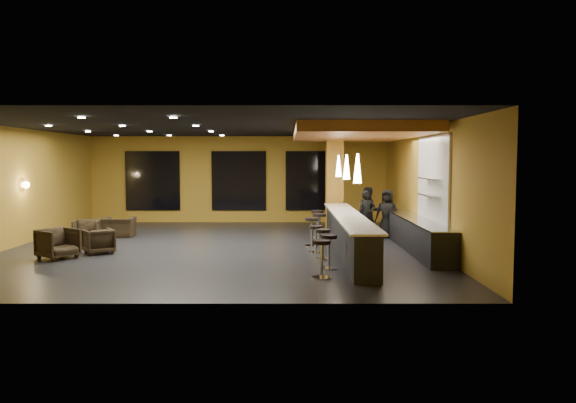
{
  "coord_description": "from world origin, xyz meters",
  "views": [
    {
      "loc": [
        2.01,
        -16.31,
        2.56
      ],
      "look_at": [
        2.0,
        0.5,
        1.3
      ],
      "focal_mm": 35.0,
      "sensor_mm": 36.0,
      "label": 1
    }
  ],
  "objects_px": {
    "staff_a": "(367,214)",
    "bar_stool_3": "(316,236)",
    "bar_stool_6": "(317,220)",
    "bar_stool_4": "(312,228)",
    "armchair_c": "(87,231)",
    "bar_stool_2": "(323,240)",
    "bar_counter": "(348,235)",
    "staff_b": "(369,212)",
    "pendant_1": "(347,167)",
    "pendant_2": "(339,166)",
    "bar_stool_1": "(329,247)",
    "armchair_a": "(58,244)",
    "pendant_0": "(357,168)",
    "staff_c": "(387,214)",
    "prep_counter": "(416,235)",
    "bar_stool_5": "(319,224)",
    "column": "(334,182)",
    "armchair_d": "(119,227)",
    "bar_stool_0": "(321,254)",
    "armchair_b": "(99,241)"
  },
  "relations": [
    {
      "from": "armchair_c",
      "to": "bar_stool_2",
      "type": "distance_m",
      "value": 7.77
    },
    {
      "from": "pendant_0",
      "to": "bar_stool_5",
      "type": "xyz_separation_m",
      "value": [
        -0.66,
        4.22,
        -1.8
      ]
    },
    {
      "from": "staff_b",
      "to": "bar_stool_6",
      "type": "xyz_separation_m",
      "value": [
        -1.72,
        0.05,
        -0.27
      ]
    },
    {
      "from": "bar_stool_0",
      "to": "bar_stool_6",
      "type": "bearing_deg",
      "value": 87.73
    },
    {
      "from": "column",
      "to": "armchair_d",
      "type": "height_order",
      "value": "column"
    },
    {
      "from": "bar_counter",
      "to": "bar_stool_3",
      "type": "relative_size",
      "value": 10.67
    },
    {
      "from": "armchair_c",
      "to": "bar_stool_3",
      "type": "height_order",
      "value": "bar_stool_3"
    },
    {
      "from": "armchair_a",
      "to": "armchair_c",
      "type": "height_order",
      "value": "armchair_a"
    },
    {
      "from": "bar_counter",
      "to": "staff_b",
      "type": "xyz_separation_m",
      "value": [
        1.06,
        3.3,
        0.32
      ]
    },
    {
      "from": "staff_a",
      "to": "bar_stool_3",
      "type": "bearing_deg",
      "value": -128.05
    },
    {
      "from": "staff_a",
      "to": "bar_stool_2",
      "type": "bearing_deg",
      "value": -119.88
    },
    {
      "from": "pendant_0",
      "to": "pendant_2",
      "type": "height_order",
      "value": "same"
    },
    {
      "from": "column",
      "to": "pendant_2",
      "type": "xyz_separation_m",
      "value": [
        0.0,
        -1.6,
        0.6
      ]
    },
    {
      "from": "pendant_1",
      "to": "pendant_2",
      "type": "distance_m",
      "value": 2.5
    },
    {
      "from": "pendant_1",
      "to": "pendant_2",
      "type": "relative_size",
      "value": 1.0
    },
    {
      "from": "prep_counter",
      "to": "staff_b",
      "type": "height_order",
      "value": "staff_b"
    },
    {
      "from": "prep_counter",
      "to": "armchair_c",
      "type": "bearing_deg",
      "value": 171.5
    },
    {
      "from": "column",
      "to": "bar_stool_3",
      "type": "bearing_deg",
      "value": -100.79
    },
    {
      "from": "armchair_c",
      "to": "bar_stool_1",
      "type": "xyz_separation_m",
      "value": [
        7.22,
        -4.28,
        0.17
      ]
    },
    {
      "from": "armchair_c",
      "to": "bar_stool_0",
      "type": "relative_size",
      "value": 0.92
    },
    {
      "from": "pendant_1",
      "to": "bar_stool_3",
      "type": "xyz_separation_m",
      "value": [
        -0.89,
        -0.58,
        -1.87
      ]
    },
    {
      "from": "pendant_1",
      "to": "staff_a",
      "type": "distance_m",
      "value": 3.02
    },
    {
      "from": "bar_stool_2",
      "to": "bar_stool_4",
      "type": "xyz_separation_m",
      "value": [
        -0.19,
        2.13,
        0.05
      ]
    },
    {
      "from": "staff_c",
      "to": "armchair_a",
      "type": "relative_size",
      "value": 1.84
    },
    {
      "from": "staff_b",
      "to": "bar_stool_5",
      "type": "relative_size",
      "value": 1.91
    },
    {
      "from": "bar_stool_3",
      "to": "pendant_0",
      "type": "bearing_deg",
      "value": -65.13
    },
    {
      "from": "bar_counter",
      "to": "bar_stool_0",
      "type": "xyz_separation_m",
      "value": [
        -0.93,
        -3.36,
        0.03
      ]
    },
    {
      "from": "bar_stool_5",
      "to": "prep_counter",
      "type": "bearing_deg",
      "value": -32.85
    },
    {
      "from": "staff_c",
      "to": "bar_stool_5",
      "type": "bearing_deg",
      "value": -140.17
    },
    {
      "from": "bar_counter",
      "to": "pendant_0",
      "type": "xyz_separation_m",
      "value": [
        0.0,
        -2.0,
        1.85
      ]
    },
    {
      "from": "prep_counter",
      "to": "bar_stool_1",
      "type": "distance_m",
      "value": 3.89
    },
    {
      "from": "bar_stool_6",
      "to": "bar_stool_4",
      "type": "bearing_deg",
      "value": -97.2
    },
    {
      "from": "column",
      "to": "bar_stool_4",
      "type": "distance_m",
      "value": 3.82
    },
    {
      "from": "pendant_0",
      "to": "bar_stool_1",
      "type": "height_order",
      "value": "pendant_0"
    },
    {
      "from": "armchair_d",
      "to": "bar_stool_4",
      "type": "distance_m",
      "value": 6.63
    },
    {
      "from": "pendant_1",
      "to": "bar_stool_6",
      "type": "distance_m",
      "value": 3.43
    },
    {
      "from": "bar_counter",
      "to": "armchair_c",
      "type": "height_order",
      "value": "bar_counter"
    },
    {
      "from": "pendant_2",
      "to": "staff_a",
      "type": "bearing_deg",
      "value": -5.28
    },
    {
      "from": "bar_stool_2",
      "to": "pendant_1",
      "type": "bearing_deg",
      "value": 63.71
    },
    {
      "from": "pendant_1",
      "to": "bar_stool_2",
      "type": "height_order",
      "value": "pendant_1"
    },
    {
      "from": "staff_a",
      "to": "bar_stool_5",
      "type": "relative_size",
      "value": 1.81
    },
    {
      "from": "bar_counter",
      "to": "staff_b",
      "type": "relative_size",
      "value": 4.88
    },
    {
      "from": "pendant_1",
      "to": "staff_b",
      "type": "distance_m",
      "value": 3.36
    },
    {
      "from": "bar_stool_1",
      "to": "staff_a",
      "type": "bearing_deg",
      "value": 72.82
    },
    {
      "from": "pendant_0",
      "to": "pendant_1",
      "type": "relative_size",
      "value": 1.0
    },
    {
      "from": "staff_a",
      "to": "staff_c",
      "type": "distance_m",
      "value": 0.68
    },
    {
      "from": "armchair_c",
      "to": "bar_stool_4",
      "type": "bearing_deg",
      "value": -17.01
    },
    {
      "from": "bar_counter",
      "to": "staff_a",
      "type": "distance_m",
      "value": 3.07
    },
    {
      "from": "armchair_b",
      "to": "staff_b",
      "type": "bearing_deg",
      "value": 169.76
    },
    {
      "from": "bar_stool_2",
      "to": "bar_stool_4",
      "type": "bearing_deg",
      "value": 95.1
    }
  ]
}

